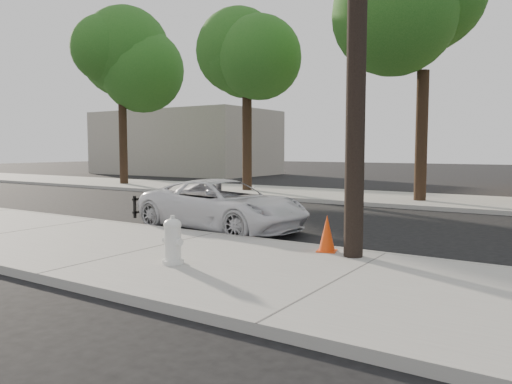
% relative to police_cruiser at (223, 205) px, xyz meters
% --- Properties ---
extents(ground, '(120.00, 120.00, 0.00)m').
position_rel_police_cruiser_xyz_m(ground, '(0.64, 0.89, -0.64)').
color(ground, black).
rests_on(ground, ground).
extents(near_sidewalk, '(90.00, 4.40, 0.15)m').
position_rel_police_cruiser_xyz_m(near_sidewalk, '(0.64, -3.41, -0.57)').
color(near_sidewalk, gray).
rests_on(near_sidewalk, ground).
extents(far_sidewalk, '(90.00, 5.00, 0.15)m').
position_rel_police_cruiser_xyz_m(far_sidewalk, '(0.64, 9.39, -0.57)').
color(far_sidewalk, gray).
rests_on(far_sidewalk, ground).
extents(curb_near, '(90.00, 0.12, 0.16)m').
position_rel_police_cruiser_xyz_m(curb_near, '(0.64, -1.21, -0.57)').
color(curb_near, '#9E9B93').
rests_on(curb_near, ground).
extents(building_far, '(14.00, 8.00, 5.00)m').
position_rel_police_cruiser_xyz_m(building_far, '(-19.36, 20.89, 1.86)').
color(building_far, gray).
rests_on(building_far, ground).
extents(tree_a, '(4.65, 4.50, 9.00)m').
position_rel_police_cruiser_xyz_m(tree_a, '(-13.16, 8.74, 5.89)').
color(tree_a, black).
rests_on(tree_a, far_sidewalk).
extents(tree_b, '(4.34, 4.20, 8.45)m').
position_rel_police_cruiser_xyz_m(tree_b, '(-5.18, 8.95, 5.51)').
color(tree_b, black).
rests_on(tree_b, far_sidewalk).
extents(tree_c, '(4.96, 4.80, 9.55)m').
position_rel_police_cruiser_xyz_m(tree_c, '(2.85, 8.53, 6.27)').
color(tree_c, black).
rests_on(tree_c, far_sidewalk).
extents(police_cruiser, '(4.82, 2.63, 1.28)m').
position_rel_police_cruiser_xyz_m(police_cruiser, '(0.00, 0.00, 0.00)').
color(police_cruiser, silver).
rests_on(police_cruiser, ground).
extents(fire_hydrant, '(0.40, 0.37, 0.76)m').
position_rel_police_cruiser_xyz_m(fire_hydrant, '(1.92, -3.96, -0.13)').
color(fire_hydrant, silver).
rests_on(fire_hydrant, near_sidewalk).
extents(traffic_cone, '(0.43, 0.43, 0.68)m').
position_rel_police_cruiser_xyz_m(traffic_cone, '(3.66, -1.67, -0.16)').
color(traffic_cone, '#E33F0B').
rests_on(traffic_cone, near_sidewalk).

